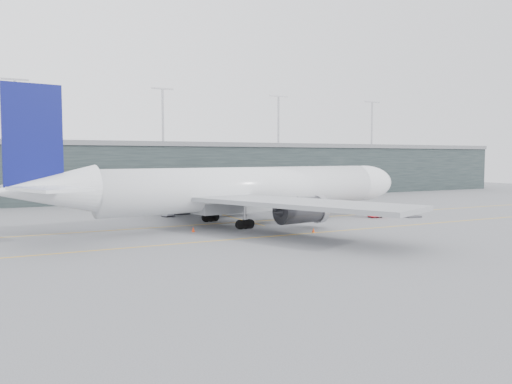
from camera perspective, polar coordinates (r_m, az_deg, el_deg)
name	(u,v)px	position (r m, az deg, el deg)	size (l,w,h in m)	color
ground	(213,221)	(88.57, -4.92, -3.28)	(320.00, 320.00, 0.00)	#58595D
taxiline_a	(222,223)	(84.90, -3.92, -3.58)	(160.00, 0.25, 0.02)	gold
taxiline_b	(266,237)	(70.56, 1.13, -5.13)	(160.00, 0.25, 0.02)	gold
taxiline_lead_main	(200,209)	(108.90, -6.37, -1.92)	(0.25, 60.00, 0.02)	gold
terminal	(136,170)	(143.40, -13.56, 2.46)	(240.00, 36.00, 29.00)	black
main_aircraft	(247,189)	(84.37, -1.05, 0.34)	(73.89, 68.81, 20.73)	silver
jet_bridge	(250,182)	(118.53, -0.73, 1.11)	(10.08, 45.71, 6.97)	#28282D
gse_cart	(375,213)	(94.98, 13.47, -2.30)	(2.73, 1.95, 1.72)	red
baggage_dolly	(412,216)	(97.60, 17.35, -2.67)	(2.94, 2.35, 0.29)	#35353A
uld_a	(168,212)	(95.03, -10.03, -2.24)	(2.50, 2.29, 1.85)	#313136
uld_b	(178,209)	(98.59, -8.90, -1.98)	(2.60, 2.37, 1.92)	#313136
uld_c	(184,209)	(98.69, -8.22, -1.98)	(2.21, 1.83, 1.90)	#313136
cone_nose	(377,212)	(101.35, 13.67, -2.28)	(0.39, 0.39, 0.62)	#DF4C0C
cone_wing_stbd	(313,230)	(75.02, 6.58, -4.35)	(0.44, 0.44, 0.69)	#F2460D
cone_wing_port	(232,211)	(100.88, -2.72, -2.16)	(0.49, 0.49, 0.78)	#FC5C0E
cone_tail	(193,229)	(75.47, -7.18, -4.26)	(0.50, 0.50, 0.79)	red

